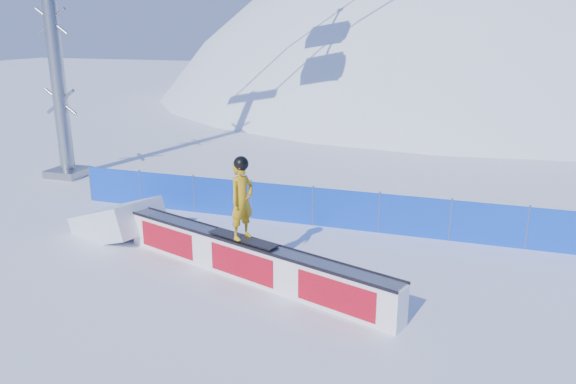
% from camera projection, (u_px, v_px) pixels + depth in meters
% --- Properties ---
extents(ground, '(160.00, 160.00, 0.00)m').
position_uv_depth(ground, '(388.00, 308.00, 12.07)').
color(ground, white).
rests_on(ground, ground).
extents(snow_hill, '(64.00, 64.00, 64.00)m').
position_uv_depth(snow_hill, '(445.00, 278.00, 55.35)').
color(snow_hill, white).
rests_on(snow_hill, ground).
extents(safety_fence, '(22.05, 0.05, 1.30)m').
position_uv_depth(safety_fence, '(414.00, 217.00, 15.99)').
color(safety_fence, blue).
rests_on(safety_fence, ground).
extents(rail_box, '(7.79, 3.10, 0.96)m').
position_uv_depth(rail_box, '(249.00, 260.00, 13.33)').
color(rail_box, white).
rests_on(rail_box, ground).
extents(snow_ramp, '(2.99, 2.38, 1.63)m').
position_uv_depth(snow_ramp, '(119.00, 234.00, 16.38)').
color(snow_ramp, white).
rests_on(snow_ramp, ground).
extents(snowboarder, '(1.94, 0.95, 2.02)m').
position_uv_depth(snowboarder, '(242.00, 199.00, 13.01)').
color(snowboarder, black).
rests_on(snowboarder, rail_box).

